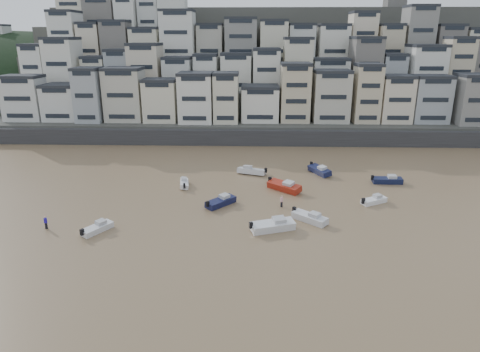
{
  "coord_description": "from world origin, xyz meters",
  "views": [
    {
      "loc": [
        10.01,
        -29.72,
        23.74
      ],
      "look_at": [
        8.04,
        30.0,
        4.0
      ],
      "focal_mm": 32.0,
      "sensor_mm": 36.0,
      "label": 1
    }
  ],
  "objects_px": {
    "boat_c": "(221,201)",
    "boat_d": "(374,199)",
    "boat_f": "(184,183)",
    "boat_h": "(252,170)",
    "person_blue": "(46,222)",
    "boat_a": "(273,224)",
    "boat_e": "(284,185)",
    "boat_b": "(310,216)",
    "boat_i": "(319,170)",
    "boat_j": "(97,227)",
    "boat_g": "(388,179)",
    "person_pink": "(282,201)"
  },
  "relations": [
    {
      "from": "boat_a",
      "to": "boat_d",
      "type": "xyz_separation_m",
      "value": [
        15.38,
        9.78,
        -0.23
      ]
    },
    {
      "from": "boat_j",
      "to": "person_pink",
      "type": "distance_m",
      "value": 25.51
    },
    {
      "from": "boat_h",
      "to": "boat_i",
      "type": "bearing_deg",
      "value": -158.89
    },
    {
      "from": "boat_a",
      "to": "boat_h",
      "type": "xyz_separation_m",
      "value": [
        -2.86,
        23.28,
        -0.08
      ]
    },
    {
      "from": "person_pink",
      "to": "boat_c",
      "type": "bearing_deg",
      "value": 177.81
    },
    {
      "from": "boat_a",
      "to": "boat_e",
      "type": "height_order",
      "value": "boat_e"
    },
    {
      "from": "boat_b",
      "to": "boat_j",
      "type": "distance_m",
      "value": 27.61
    },
    {
      "from": "boat_g",
      "to": "boat_h",
      "type": "xyz_separation_m",
      "value": [
        -22.89,
        4.26,
        0.03
      ]
    },
    {
      "from": "boat_h",
      "to": "boat_b",
      "type": "bearing_deg",
      "value": 129.87
    },
    {
      "from": "boat_i",
      "to": "boat_j",
      "type": "xyz_separation_m",
      "value": [
        -31.57,
        -24.93,
        -0.16
      ]
    },
    {
      "from": "boat_c",
      "to": "boat_h",
      "type": "relative_size",
      "value": 0.98
    },
    {
      "from": "boat_f",
      "to": "boat_j",
      "type": "height_order",
      "value": "boat_j"
    },
    {
      "from": "boat_a",
      "to": "boat_i",
      "type": "distance_m",
      "value": 25.57
    },
    {
      "from": "boat_f",
      "to": "boat_g",
      "type": "bearing_deg",
      "value": -95.17
    },
    {
      "from": "person_pink",
      "to": "boat_g",
      "type": "bearing_deg",
      "value": 31.05
    },
    {
      "from": "boat_d",
      "to": "boat_i",
      "type": "distance_m",
      "value": 15.29
    },
    {
      "from": "boat_h",
      "to": "person_blue",
      "type": "xyz_separation_m",
      "value": [
        -26.29,
        -23.68,
        0.11
      ]
    },
    {
      "from": "boat_a",
      "to": "boat_h",
      "type": "distance_m",
      "value": 23.46
    },
    {
      "from": "boat_e",
      "to": "boat_d",
      "type": "bearing_deg",
      "value": 19.93
    },
    {
      "from": "boat_c",
      "to": "boat_f",
      "type": "xyz_separation_m",
      "value": [
        -6.66,
        8.13,
        -0.15
      ]
    },
    {
      "from": "boat_d",
      "to": "boat_h",
      "type": "xyz_separation_m",
      "value": [
        -18.23,
        13.5,
        0.14
      ]
    },
    {
      "from": "boat_j",
      "to": "boat_b",
      "type": "bearing_deg",
      "value": -49.65
    },
    {
      "from": "boat_c",
      "to": "boat_d",
      "type": "distance_m",
      "value": 22.7
    },
    {
      "from": "boat_c",
      "to": "boat_j",
      "type": "height_order",
      "value": "boat_c"
    },
    {
      "from": "boat_c",
      "to": "person_pink",
      "type": "xyz_separation_m",
      "value": [
        8.87,
        -0.34,
        0.12
      ]
    },
    {
      "from": "boat_h",
      "to": "boat_i",
      "type": "relative_size",
      "value": 0.96
    },
    {
      "from": "boat_a",
      "to": "boat_i",
      "type": "relative_size",
      "value": 1.06
    },
    {
      "from": "boat_f",
      "to": "boat_h",
      "type": "bearing_deg",
      "value": -67.71
    },
    {
      "from": "boat_h",
      "to": "person_pink",
      "type": "distance_m",
      "value": 15.99
    },
    {
      "from": "boat_d",
      "to": "boat_e",
      "type": "distance_m",
      "value": 13.93
    },
    {
      "from": "person_pink",
      "to": "boat_d",
      "type": "bearing_deg",
      "value": 7.66
    },
    {
      "from": "boat_d",
      "to": "boat_j",
      "type": "relative_size",
      "value": 0.97
    },
    {
      "from": "boat_c",
      "to": "boat_h",
      "type": "distance_m",
      "value": 15.65
    },
    {
      "from": "boat_a",
      "to": "boat_c",
      "type": "relative_size",
      "value": 1.13
    },
    {
      "from": "boat_b",
      "to": "boat_f",
      "type": "xyz_separation_m",
      "value": [
        -18.98,
        13.44,
        -0.15
      ]
    },
    {
      "from": "boat_d",
      "to": "boat_j",
      "type": "height_order",
      "value": "boat_j"
    },
    {
      "from": "boat_b",
      "to": "boat_i",
      "type": "height_order",
      "value": "boat_i"
    },
    {
      "from": "boat_a",
      "to": "boat_j",
      "type": "distance_m",
      "value": 22.28
    },
    {
      "from": "boat_a",
      "to": "boat_b",
      "type": "xyz_separation_m",
      "value": [
        5.05,
        2.95,
        -0.1
      ]
    },
    {
      "from": "boat_a",
      "to": "person_pink",
      "type": "xyz_separation_m",
      "value": [
        1.6,
        7.93,
        0.02
      ]
    },
    {
      "from": "boat_d",
      "to": "person_pink",
      "type": "distance_m",
      "value": 13.9
    },
    {
      "from": "boat_d",
      "to": "boat_h",
      "type": "relative_size",
      "value": 0.81
    },
    {
      "from": "boat_h",
      "to": "boat_i",
      "type": "distance_m",
      "value": 12.19
    },
    {
      "from": "boat_a",
      "to": "person_blue",
      "type": "distance_m",
      "value": 29.15
    },
    {
      "from": "boat_e",
      "to": "boat_i",
      "type": "height_order",
      "value": "boat_e"
    },
    {
      "from": "boat_b",
      "to": "boat_e",
      "type": "bearing_deg",
      "value": 144.49
    },
    {
      "from": "boat_d",
      "to": "boat_f",
      "type": "bearing_deg",
      "value": 137.32
    },
    {
      "from": "boat_h",
      "to": "boat_j",
      "type": "relative_size",
      "value": 1.2
    },
    {
      "from": "boat_d",
      "to": "person_blue",
      "type": "xyz_separation_m",
      "value": [
        -44.53,
        -10.18,
        0.25
      ]
    },
    {
      "from": "boat_a",
      "to": "boat_g",
      "type": "bearing_deg",
      "value": 24.12
    }
  ]
}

